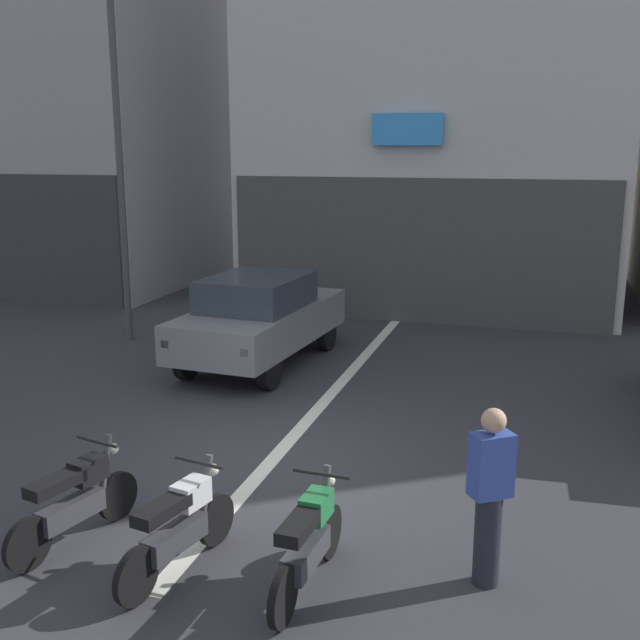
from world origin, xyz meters
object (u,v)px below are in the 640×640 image
Objects in this scene: motorcycle_white_row_left_mid at (179,526)px; person_by_motorcycles at (490,496)px; car_white_down_street at (482,262)px; street_lamp at (117,123)px; motorcycle_black_row_leftmost at (75,500)px; motorcycle_green_row_centre at (309,541)px; car_grey_crossing_near at (260,317)px.

person_by_motorcycles is at bearing 12.57° from motorcycle_white_row_left_mid.
street_lamp is (-6.51, -6.83, 3.42)m from car_white_down_street.
motorcycle_green_row_centre is (2.45, -0.10, 0.00)m from motorcycle_black_row_leftmost.
motorcycle_black_row_leftmost and motorcycle_green_row_centre have the same top height.
person_by_motorcycles is (1.51, 0.53, 0.40)m from motorcycle_green_row_centre.
street_lamp reaches higher than person_by_motorcycles.
motorcycle_white_row_left_mid is at bearing -96.00° from car_white_down_street.
motorcycle_green_row_centre is at bearing -50.29° from street_lamp.
person_by_motorcycles is (1.22, -13.80, -0.03)m from car_white_down_street.
person_by_motorcycles reaches higher than motorcycle_black_row_leftmost.
car_white_down_street is at bearing 79.10° from motorcycle_black_row_leftmost.
car_white_down_street is at bearing 88.85° from motorcycle_green_row_centre.
street_lamp reaches higher than car_grey_crossing_near.
car_white_down_street is 10.04m from street_lamp.
car_grey_crossing_near and car_white_down_street have the same top height.
motorcycle_white_row_left_mid is (-1.51, -14.41, -0.43)m from car_white_down_street.
car_grey_crossing_near is 2.53× the size of person_by_motorcycles.
car_white_down_street is (3.27, 7.79, 0.00)m from car_grey_crossing_near.
motorcycle_white_row_left_mid is at bearing -8.47° from motorcycle_black_row_leftmost.
car_white_down_street is 13.85m from person_by_motorcycles.
street_lamp is at bearing 137.99° from person_by_motorcycles.
motorcycle_green_row_centre is at bearing 3.98° from motorcycle_white_row_left_mid.
motorcycle_black_row_leftmost is at bearing 171.53° from motorcycle_white_row_left_mid.
motorcycle_white_row_left_mid is (5.00, -7.58, -3.85)m from street_lamp.
car_grey_crossing_near is 7.19m from motorcycle_green_row_centre.
street_lamp is at bearing 163.48° from car_grey_crossing_near.
motorcycle_black_row_leftmost is (-2.74, -14.23, -0.43)m from car_white_down_street.
person_by_motorcycles is at bearing -84.93° from car_white_down_street.
street_lamp is at bearing 123.41° from motorcycle_white_row_left_mid.
motorcycle_black_row_leftmost is at bearing -173.84° from person_by_motorcycles.
street_lamp reaches higher than motorcycle_green_row_centre.
car_white_down_street is 2.46× the size of person_by_motorcycles.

